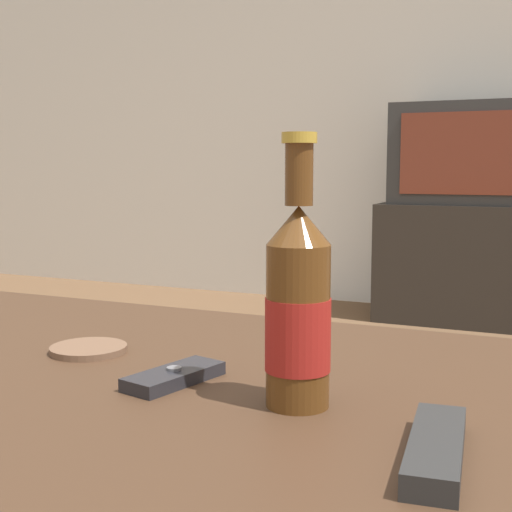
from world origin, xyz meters
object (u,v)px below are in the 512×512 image
(cell_phone, at_px, (173,377))
(tv_stand, at_px, (470,263))
(television, at_px, (474,154))
(remote_control, at_px, (436,449))
(beer_bottle, at_px, (298,308))

(cell_phone, bearing_deg, tv_stand, 104.62)
(television, relative_size, cell_phone, 5.80)
(tv_stand, relative_size, remote_control, 5.18)
(beer_bottle, relative_size, remote_control, 1.63)
(tv_stand, bearing_deg, television, -90.00)
(tv_stand, height_order, cell_phone, tv_stand)
(tv_stand, xyz_separation_m, beer_bottle, (0.20, -2.76, 0.31))
(cell_phone, distance_m, remote_control, 0.30)
(tv_stand, relative_size, cell_phone, 6.70)
(cell_phone, bearing_deg, television, 104.62)
(tv_stand, distance_m, beer_bottle, 2.78)
(tv_stand, distance_m, cell_phone, 2.76)
(remote_control, bearing_deg, tv_stand, 90.59)
(remote_control, bearing_deg, cell_phone, 156.46)
(cell_phone, bearing_deg, remote_control, -3.77)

